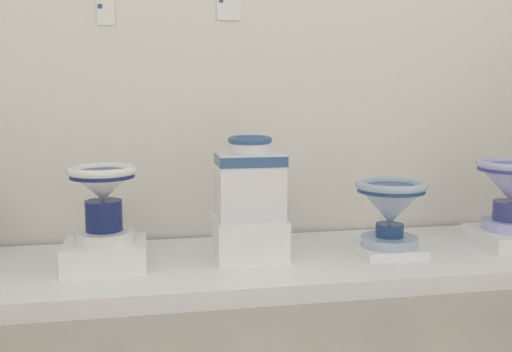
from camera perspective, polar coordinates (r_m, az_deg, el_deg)
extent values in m
cube|color=white|center=(2.97, -0.16, -8.90)|extent=(3.57, 0.92, 0.09)
cube|color=white|center=(2.88, -14.74, -7.56)|extent=(0.39, 0.33, 0.13)
cylinder|color=white|center=(2.86, -14.81, -5.80)|extent=(0.28, 0.28, 0.06)
cylinder|color=navy|center=(2.83, -14.88, -3.81)|extent=(0.17, 0.17, 0.15)
cone|color=white|center=(2.81, -15.00, -0.91)|extent=(0.31, 0.31, 0.14)
cylinder|color=navy|center=(2.80, -15.04, 0.14)|extent=(0.30, 0.30, 0.03)
torus|color=white|center=(2.80, -15.05, 0.54)|extent=(0.32, 0.32, 0.04)
cylinder|color=navy|center=(2.80, -15.05, 0.44)|extent=(0.21, 0.21, 0.01)
cube|color=white|center=(2.92, -0.59, -6.23)|extent=(0.35, 0.30, 0.21)
cube|color=white|center=(2.87, -0.60, -1.00)|extent=(0.32, 0.24, 0.33)
cube|color=#355888|center=(2.85, -0.60, 1.62)|extent=(0.33, 0.25, 0.05)
cylinder|color=white|center=(2.84, -0.60, 2.96)|extent=(0.19, 0.19, 0.06)
torus|color=#355888|center=(2.84, -0.60, 3.60)|extent=(0.22, 0.22, 0.04)
cube|color=white|center=(3.10, 13.08, -7.14)|extent=(0.32, 0.29, 0.04)
cylinder|color=#A7B8D2|center=(3.09, 13.10, -6.31)|extent=(0.29, 0.29, 0.05)
cylinder|color=navy|center=(3.07, 13.14, -5.25)|extent=(0.14, 0.14, 0.07)
cone|color=#A7B8D2|center=(3.04, 13.23, -2.77)|extent=(0.35, 0.35, 0.20)
cylinder|color=navy|center=(3.03, 13.28, -1.25)|extent=(0.35, 0.35, 0.03)
torus|color=#A7B8D2|center=(3.03, 13.29, -0.88)|extent=(0.36, 0.36, 0.04)
cylinder|color=navy|center=(3.03, 13.29, -0.97)|extent=(0.25, 0.25, 0.01)
cube|color=white|center=(3.48, 23.79, -5.58)|extent=(0.37, 0.38, 0.08)
cylinder|color=#B3B8E9|center=(3.47, 23.86, -4.46)|extent=(0.28, 0.28, 0.06)
cylinder|color=#383E85|center=(3.45, 23.94, -3.16)|extent=(0.18, 0.18, 0.10)
cone|color=#B3B8E9|center=(3.42, 24.09, -0.63)|extent=(0.38, 0.38, 0.20)
cube|color=white|center=(3.29, -14.69, 15.35)|extent=(0.09, 0.01, 0.12)
cube|color=#386BAD|center=(3.30, -15.25, 15.96)|extent=(0.02, 0.01, 0.02)
cube|color=white|center=(3.33, -2.72, 16.32)|extent=(0.13, 0.01, 0.13)
cube|color=#386BAD|center=(3.33, -3.49, 17.01)|extent=(0.02, 0.01, 0.02)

